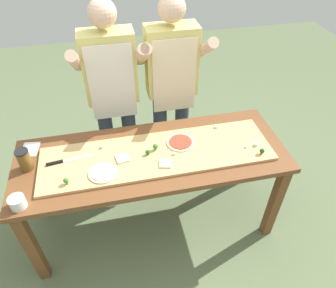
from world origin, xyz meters
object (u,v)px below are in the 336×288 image
Objects in this scene: broccoli_floret_center_left at (66,181)px; pizza_whole_tomato_red at (180,142)px; pizza_whole_white_garlic at (103,173)px; flour_cup at (18,203)px; cheese_crumble_a at (256,145)px; cheese_crumble_d at (246,147)px; recipe_note at (30,149)px; cook_left at (112,88)px; chefs_knife at (63,161)px; pizza_slice_near_right at (122,158)px; cheese_crumble_c at (174,154)px; prep_table at (153,165)px; broccoli_floret_front_mid at (262,151)px; broccoli_floret_center_right at (148,152)px; cheese_crumble_e at (216,127)px; sauce_jar at (25,160)px; cook_right at (172,81)px; cheese_crumble_b at (102,147)px; broccoli_floret_front_right at (155,147)px; pizza_slice_near_left at (165,164)px.

pizza_whole_tomato_red is at bearing 15.92° from broccoli_floret_center_left.
flour_cup is at bearing -164.05° from pizza_whole_white_garlic.
cheese_crumble_d is at bearing -176.06° from cheese_crumble_a.
cook_left is at bearing 29.85° from recipe_note.
cook_left reaches higher than cheese_crumble_a.
recipe_note is at bearing 139.42° from chefs_knife.
broccoli_floret_center_left is at bearing -115.22° from cook_left.
cook_left is (-0.94, 0.70, 0.17)m from cheese_crumble_a.
pizza_slice_near_right is 0.35m from cheese_crumble_c.
broccoli_floret_front_mid is at bearing -13.67° from prep_table.
broccoli_floret_center_right reaches higher than cheese_crumble_a.
broccoli_floret_center_right reaches higher than cheese_crumble_e.
recipe_note is at bearing 143.34° from pizza_whole_white_garlic.
sauce_jar reaches higher than chefs_knife.
cook_right is at bearing 120.53° from broccoli_floret_front_mid.
chefs_knife is at bearing 51.48° from flour_cup.
cheese_crumble_c reaches higher than pizza_slice_near_right.
prep_table is 0.57m from cheese_crumble_e.
cheese_crumble_c is 1.02m from flour_cup.
broccoli_floret_center_left is at bearing -56.58° from recipe_note.
cheese_crumble_d is at bearing 1.98° from pizza_whole_white_garlic.
cheese_crumble_b is at bearing 8.63° from sauce_jar.
cheese_crumble_d is 0.10× the size of sauce_jar.
cheese_crumble_a is 0.14× the size of recipe_note.
broccoli_floret_front_mid is 1.63m from recipe_note.
pizza_whole_tomato_red is 4.04× the size of broccoli_floret_front_right.
prep_table is 0.62m from broccoli_floret_center_left.
broccoli_floret_center_right is 0.71m from cook_right.
pizza_whole_tomato_red is at bearing 9.60° from broccoli_floret_front_right.
cheese_crumble_a is at bearing -8.88° from broccoli_floret_front_right.
prep_table is 0.21m from cheese_crumble_c.
broccoli_floret_front_mid is (0.52, -0.23, 0.02)m from pizza_whole_tomato_red.
broccoli_floret_center_left reaches higher than cheese_crumble_a.
sauce_jar is at bearing 175.46° from broccoli_floret_center_right.
broccoli_floret_center_right reaches higher than pizza_whole_white_garlic.
broccoli_floret_front_mid is 0.60m from cheese_crumble_c.
broccoli_floret_front_right reaches higher than cheese_crumble_a.
broccoli_floret_front_mid is at bearing -8.94° from chefs_knife.
recipe_note is (-1.06, 0.19, -0.03)m from pizza_whole_tomato_red.
pizza_slice_near_left is at bearing -75.92° from broccoli_floret_front_right.
prep_table is 1.14× the size of cook_right.
cook_right is (0.48, 0.63, 0.18)m from pizza_slice_near_right.
cheese_crumble_c is 0.12× the size of sauce_jar.
cheese_crumble_d is at bearing 3.81° from pizza_slice_near_left.
pizza_whole_tomato_red is 5.01× the size of broccoli_floret_center_right.
sauce_jar is (0.01, 0.32, 0.04)m from flour_cup.
cheese_crumble_e reaches higher than recipe_note.
cheese_crumble_c is at bearing -62.18° from cook_left.
recipe_note is at bearing 157.62° from pizza_slice_near_right.
cheese_crumble_b is 0.52m from cheese_crumble_c.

